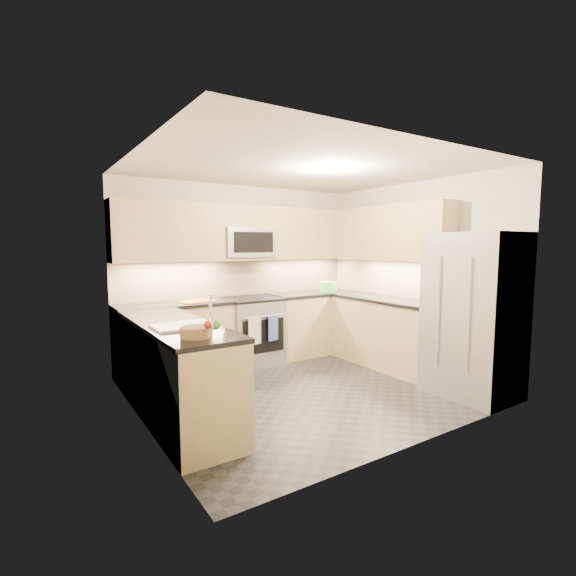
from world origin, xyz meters
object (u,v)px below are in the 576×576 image
object	(u,v)px
microwave	(247,242)
fruit_basket	(195,332)
refrigerator	(474,315)
cutting_board	(197,301)
gas_range	(252,331)
utensil_bowl	(329,287)

from	to	relation	value
microwave	fruit_basket	size ratio (longest dim) A/B	3.18
refrigerator	cutting_board	size ratio (longest dim) A/B	4.38
gas_range	utensil_bowl	size ratio (longest dim) A/B	3.34
gas_range	cutting_board	distance (m)	0.94
microwave	fruit_basket	xyz separation A→B (m)	(-1.56, -2.11, -0.72)
gas_range	refrigerator	distance (m)	2.86
refrigerator	utensil_bowl	size ratio (longest dim) A/B	6.61
gas_range	fruit_basket	world-z (taller)	fruit_basket
gas_range	cutting_board	bearing A→B (deg)	-178.90
microwave	gas_range	bearing A→B (deg)	-90.00
utensil_bowl	fruit_basket	xyz separation A→B (m)	(-2.89, -1.94, -0.03)
refrigerator	fruit_basket	distance (m)	3.05
gas_range	utensil_bowl	bearing A→B (deg)	-2.08
fruit_basket	utensil_bowl	bearing A→B (deg)	33.88
cutting_board	fruit_basket	bearing A→B (deg)	-111.02
microwave	cutting_board	world-z (taller)	microwave
refrigerator	cutting_board	xyz separation A→B (m)	(-2.26, 2.41, 0.05)
cutting_board	utensil_bowl	bearing A→B (deg)	-0.88
gas_range	utensil_bowl	distance (m)	1.44
microwave	utensil_bowl	bearing A→B (deg)	-7.45
refrigerator	cutting_board	bearing A→B (deg)	133.11
gas_range	cutting_board	xyz separation A→B (m)	(-0.81, -0.02, 0.49)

